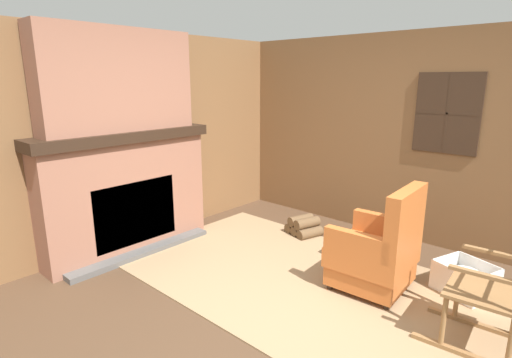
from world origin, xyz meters
name	(u,v)px	position (x,y,z in m)	size (l,w,h in m)	color
ground_plane	(286,328)	(0.00, 0.00, 0.00)	(14.00, 14.00, 0.00)	#4C3523
wood_panel_wall_left	(113,142)	(-2.43, 0.00, 1.20)	(0.06, 5.39, 2.40)	brown
wood_panel_wall_back	(419,139)	(0.01, 2.43, 1.21)	(5.39, 0.09, 2.40)	brown
fireplace_hearth	(128,193)	(-2.21, 0.00, 0.66)	(0.55, 1.96, 1.34)	#93604C
chimney_breast	(118,80)	(-2.23, 0.00, 1.86)	(0.30, 1.64, 1.04)	#93604C
area_rug	(300,279)	(-0.37, 0.70, 0.01)	(3.55, 2.08, 0.01)	#997A56
armchair	(377,253)	(0.24, 1.02, 0.36)	(0.70, 0.71, 0.99)	#C6662D
rocking_chair	(493,291)	(1.20, 0.78, 0.45)	(0.83, 0.55, 1.36)	olive
firewood_stack	(304,227)	(-1.02, 1.66, 0.11)	(0.46, 0.42, 0.23)	brown
laundry_basket	(465,279)	(0.87, 1.48, 0.14)	(0.54, 0.52, 0.29)	white
oil_lamp_vase	(55,125)	(-2.26, -0.66, 1.45)	(0.11, 0.11, 0.32)	#47708E
storage_case	(179,119)	(-2.26, 0.77, 1.41)	(0.16, 0.25, 0.13)	black
decorative_plate_on_mantel	(116,117)	(-2.28, -0.02, 1.48)	(0.07, 0.29, 0.29)	#336093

